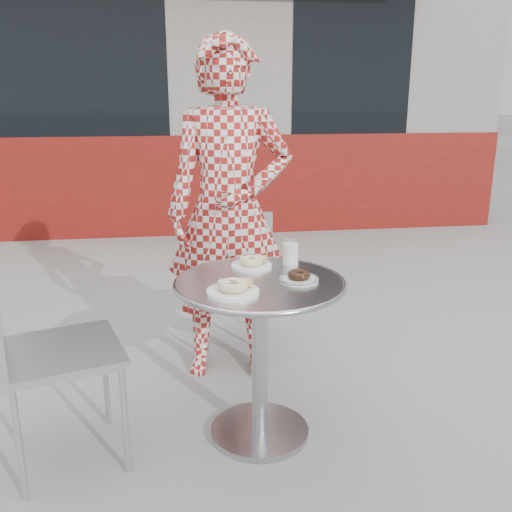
{
  "coord_description": "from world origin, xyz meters",
  "views": [
    {
      "loc": [
        -0.37,
        -2.1,
        1.43
      ],
      "look_at": [
        -0.05,
        0.13,
        0.77
      ],
      "focal_mm": 40.0,
      "sensor_mm": 36.0,
      "label": 1
    }
  ],
  "objects": [
    {
      "name": "ground",
      "position": [
        0.0,
        0.0,
        0.0
      ],
      "size": [
        60.0,
        60.0,
        0.0
      ],
      "primitive_type": "plane",
      "color": "#999692",
      "rests_on": "ground"
    },
    {
      "name": "storefront",
      "position": [
        -0.0,
        5.56,
        1.49
      ],
      "size": [
        6.02,
        4.55,
        3.0
      ],
      "color": "gray",
      "rests_on": "ground"
    },
    {
      "name": "bistro_table",
      "position": [
        -0.05,
        0.02,
        0.53
      ],
      "size": [
        0.69,
        0.69,
        0.7
      ],
      "rotation": [
        0.0,
        0.0,
        0.09
      ],
      "color": "silver",
      "rests_on": "ground"
    },
    {
      "name": "chair_far",
      "position": [
        -0.07,
        0.95,
        0.25
      ],
      "size": [
        0.4,
        0.4,
        0.81
      ],
      "rotation": [
        0.0,
        0.0,
        3.17
      ],
      "color": "#B2B5BA",
      "rests_on": "ground"
    },
    {
      "name": "chair_left",
      "position": [
        -0.84,
        -0.04,
        0.28
      ],
      "size": [
        0.55,
        0.55,
        0.92
      ],
      "rotation": [
        0.0,
        0.0,
        1.87
      ],
      "color": "#B2B5BA",
      "rests_on": "ground"
    },
    {
      "name": "seated_person",
      "position": [
        -0.11,
        0.65,
        0.85
      ],
      "size": [
        0.66,
        0.48,
        1.69
      ],
      "primitive_type": "imported",
      "rotation": [
        0.0,
        0.0,
        -0.13
      ],
      "color": "maroon",
      "rests_on": "ground"
    },
    {
      "name": "plate_far",
      "position": [
        -0.05,
        0.21,
        0.72
      ],
      "size": [
        0.17,
        0.17,
        0.05
      ],
      "rotation": [
        0.0,
        0.0,
        -0.06
      ],
      "color": "white",
      "rests_on": "bistro_table"
    },
    {
      "name": "plate_near",
      "position": [
        -0.17,
        -0.11,
        0.72
      ],
      "size": [
        0.2,
        0.2,
        0.05
      ],
      "rotation": [
        0.0,
        0.0,
        0.01
      ],
      "color": "white",
      "rests_on": "bistro_table"
    },
    {
      "name": "plate_checker",
      "position": [
        0.1,
        -0.0,
        0.71
      ],
      "size": [
        0.16,
        0.16,
        0.04
      ],
      "rotation": [
        0.0,
        0.0,
        0.03
      ],
      "color": "white",
      "rests_on": "bistro_table"
    },
    {
      "name": "milk_cup",
      "position": [
        0.12,
        0.22,
        0.75
      ],
      "size": [
        0.07,
        0.07,
        0.11
      ],
      "rotation": [
        0.0,
        0.0,
        -0.11
      ],
      "color": "white",
      "rests_on": "bistro_table"
    }
  ]
}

